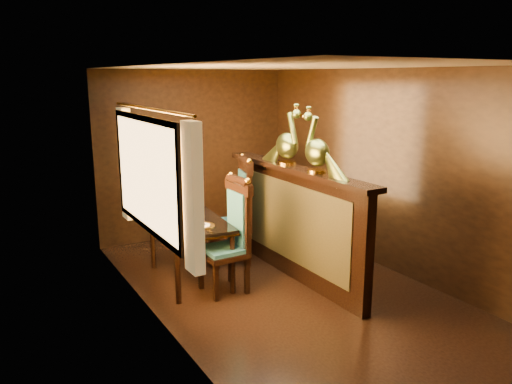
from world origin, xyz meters
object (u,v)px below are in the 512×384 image
at_px(peacock_left, 317,140).
at_px(peacock_right, 287,134).
at_px(dining_table, 189,225).
at_px(chair_left, 233,231).
at_px(chair_right, 239,207).

relative_size(peacock_left, peacock_right, 0.98).
relative_size(dining_table, chair_left, 1.01).
xyz_separation_m(dining_table, peacock_right, (1.15, -0.35, 1.05)).
height_order(chair_right, peacock_left, peacock_left).
distance_m(peacock_left, peacock_right, 0.59).
bearing_deg(peacock_right, dining_table, 163.25).
height_order(dining_table, chair_left, chair_left).
xyz_separation_m(peacock_left, peacock_right, (0.00, 0.59, 0.01)).
bearing_deg(dining_table, chair_right, 22.76).
xyz_separation_m(chair_right, peacock_right, (0.34, -0.59, 0.99)).
bearing_deg(chair_left, dining_table, 122.82).
distance_m(chair_left, peacock_left, 1.39).
relative_size(dining_table, peacock_left, 1.87).
bearing_deg(chair_left, chair_right, 56.46).
distance_m(chair_right, peacock_right, 1.20).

